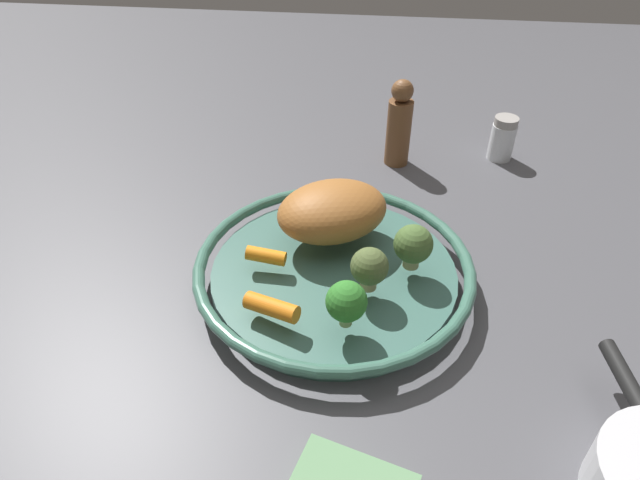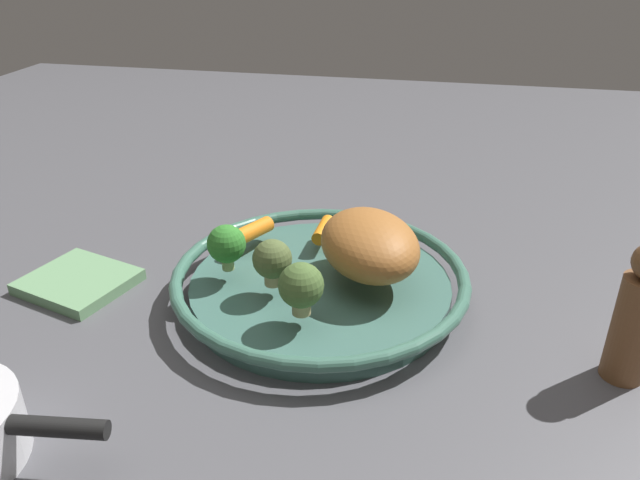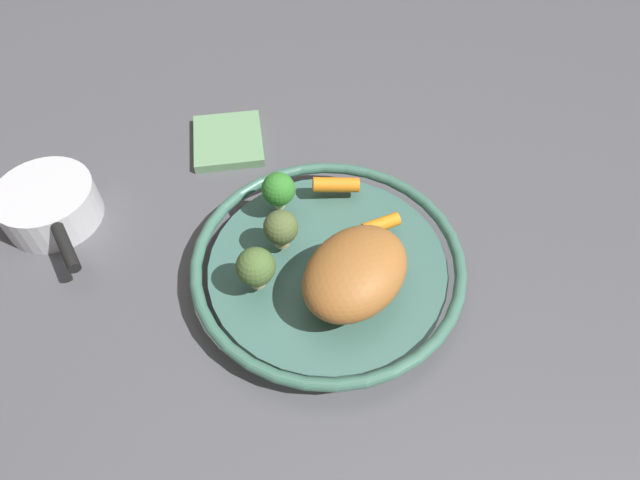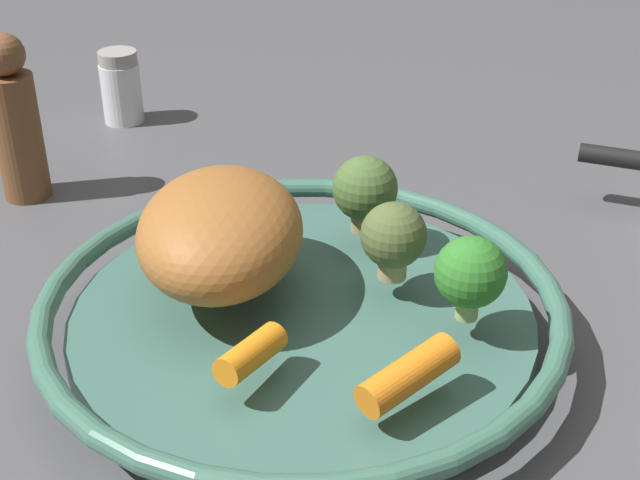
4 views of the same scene
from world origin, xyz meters
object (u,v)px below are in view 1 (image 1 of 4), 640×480
serving_bowl (334,271)px  baby_carrot_left (266,256)px  pepper_mill (399,125)px  baby_carrot_center (272,307)px  broccoli_floret_large (346,302)px  broccoli_floret_small (369,267)px  salt_shaker (503,138)px  roast_chicken_piece (332,211)px  broccoli_floret_edge (413,247)px

serving_bowl → baby_carrot_left: bearing=99.1°
serving_bowl → pepper_mill: 0.33m
baby_carrot_center → broccoli_floret_large: bearing=-93.2°
broccoli_floret_small → pepper_mill: bearing=-4.9°
broccoli_floret_large → salt_shaker: bearing=-26.5°
roast_chicken_piece → baby_carrot_center: size_ratio=2.28×
baby_carrot_left → baby_carrot_center: size_ratio=0.77×
serving_bowl → roast_chicken_piece: roast_chicken_piece is taller
broccoli_floret_edge → salt_shaker: size_ratio=0.76×
broccoli_floret_small → salt_shaker: size_ratio=0.71×
serving_bowl → baby_carrot_left: baby_carrot_left is taller
broccoli_floret_small → baby_carrot_center: bearing=118.4°
salt_shaker → baby_carrot_center: bearing=145.7°
broccoli_floret_small → pepper_mill: size_ratio=0.37×
baby_carrot_center → broccoli_floret_large: 0.08m
roast_chicken_piece → pepper_mill: (0.26, -0.08, -0.00)m
broccoli_floret_small → salt_shaker: 0.45m
broccoli_floret_large → broccoli_floret_small: broccoli_floret_large is taller
roast_chicken_piece → salt_shaker: 0.40m
serving_bowl → roast_chicken_piece: bearing=8.4°
baby_carrot_left → roast_chicken_piece: bearing=-47.1°
broccoli_floret_edge → broccoli_floret_small: 0.06m
serving_bowl → pepper_mill: (0.32, -0.08, 0.05)m
baby_carrot_center → broccoli_floret_small: broccoli_floret_small is taller
roast_chicken_piece → broccoli_floret_small: (-0.10, -0.05, -0.00)m
broccoli_floret_large → salt_shaker: broccoli_floret_large is taller
serving_bowl → broccoli_floret_large: (-0.10, -0.02, 0.05)m
broccoli_floret_edge → salt_shaker: 0.39m
broccoli_floret_edge → broccoli_floret_large: size_ratio=1.04×
baby_carrot_center → broccoli_floret_edge: broccoli_floret_edge is taller
baby_carrot_center → broccoli_floret_large: broccoli_floret_large is taller
baby_carrot_left → salt_shaker: size_ratio=0.64×
serving_bowl → baby_carrot_left: 0.09m
broccoli_floret_large → pepper_mill: (0.42, -0.05, -0.00)m
salt_shaker → broccoli_floret_edge: bearing=156.1°
broccoli_floret_edge → salt_shaker: bearing=-23.9°
roast_chicken_piece → baby_carrot_center: (-0.15, 0.05, -0.02)m
baby_carrot_left → broccoli_floret_small: (-0.03, -0.13, 0.02)m
broccoli_floret_edge → broccoli_floret_small: size_ratio=1.06×
baby_carrot_left → salt_shaker: (0.37, -0.33, -0.01)m
broccoli_floret_edge → broccoli_floret_large: 0.12m
roast_chicken_piece → baby_carrot_center: bearing=162.0°
broccoli_floret_small → salt_shaker: bearing=-27.5°
serving_bowl → salt_shaker: size_ratio=4.59×
baby_carrot_left → serving_bowl: bearing=-80.9°
roast_chicken_piece → broccoli_floret_small: bearing=-152.3°
roast_chicken_piece → broccoli_floret_large: (-0.16, -0.03, -0.00)m
broccoli_floret_large → broccoli_floret_small: (0.06, -0.02, -0.00)m
broccoli_floret_edge → broccoli_floret_small: broccoli_floret_edge is taller
baby_carrot_center → baby_carrot_left: bearing=15.2°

